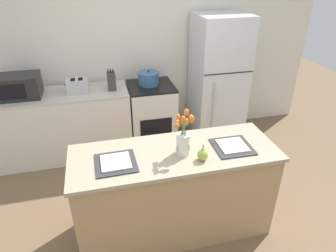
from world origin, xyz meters
name	(u,v)px	position (x,y,z in m)	size (l,w,h in m)	color
ground_plane	(174,226)	(0.00, 0.00, 0.00)	(10.00, 10.00, 0.00)	brown
back_wall	(137,44)	(0.00, 2.00, 1.35)	(5.20, 0.08, 2.70)	silver
kitchen_island	(174,192)	(0.00, 0.00, 0.45)	(1.80, 0.66, 0.90)	tan
back_counter	(65,125)	(-1.06, 1.60, 0.45)	(1.68, 0.60, 0.90)	silver
stove_range	(152,116)	(0.10, 1.60, 0.45)	(0.60, 0.61, 0.90)	silver
refrigerator	(218,81)	(1.05, 1.60, 0.88)	(0.68, 0.67, 1.76)	silver
flower_vase	(183,138)	(0.06, -0.04, 1.05)	(0.17, 0.15, 0.39)	silver
pear_figurine	(203,154)	(0.19, -0.17, 0.95)	(0.09, 0.09, 0.15)	#9EBC47
plate_setting_left	(116,163)	(-0.51, -0.05, 0.91)	(0.33, 0.33, 0.02)	#333338
plate_setting_right	(232,146)	(0.51, -0.05, 0.91)	(0.33, 0.33, 0.02)	#333338
toaster	(78,86)	(-0.83, 1.58, 0.98)	(0.28, 0.18, 0.17)	#B7BABC
cooking_pot	(149,78)	(0.08, 1.64, 0.98)	(0.28, 0.28, 0.19)	#386093
microwave	(19,86)	(-1.49, 1.60, 1.03)	(0.48, 0.37, 0.27)	black
knife_block	(111,81)	(-0.41, 1.57, 1.01)	(0.10, 0.14, 0.27)	#3D3833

